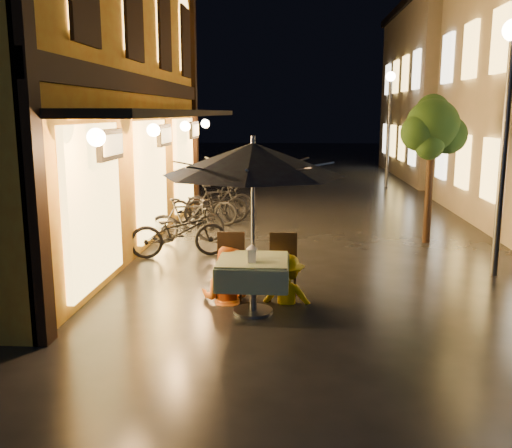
# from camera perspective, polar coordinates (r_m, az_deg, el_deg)

# --- Properties ---
(ground) EXTENTS (90.00, 90.00, 0.00)m
(ground) POSITION_cam_1_polar(r_m,az_deg,el_deg) (8.22, 6.87, -8.63)
(ground) COLOR black
(ground) RESTS_ON ground
(west_building) EXTENTS (5.90, 11.40, 7.40)m
(west_building) POSITION_cam_1_polar(r_m,az_deg,el_deg) (12.90, -20.96, 14.61)
(west_building) COLOR #C47020
(west_building) RESTS_ON ground
(east_building_far) EXTENTS (7.30, 10.30, 7.30)m
(east_building_far) POSITION_cam_1_polar(r_m,az_deg,el_deg) (26.94, 21.57, 12.26)
(east_building_far) COLOR tan
(east_building_far) RESTS_ON ground
(street_tree) EXTENTS (1.43, 1.20, 3.15)m
(street_tree) POSITION_cam_1_polar(r_m,az_deg,el_deg) (12.58, 17.28, 9.05)
(street_tree) COLOR black
(street_tree) RESTS_ON ground
(streetlamp_near) EXTENTS (0.36, 0.36, 4.23)m
(streetlamp_near) POSITION_cam_1_polar(r_m,az_deg,el_deg) (10.32, 23.88, 11.03)
(streetlamp_near) COLOR #59595E
(streetlamp_near) RESTS_ON ground
(streetlamp_far) EXTENTS (0.36, 0.36, 4.23)m
(streetlamp_far) POSITION_cam_1_polar(r_m,az_deg,el_deg) (22.00, 13.19, 11.22)
(streetlamp_far) COLOR #59595E
(streetlamp_far) RESTS_ON ground
(cafe_table) EXTENTS (0.99, 0.99, 0.78)m
(cafe_table) POSITION_cam_1_polar(r_m,az_deg,el_deg) (7.93, -0.30, -4.83)
(cafe_table) COLOR #59595E
(cafe_table) RESTS_ON ground
(patio_umbrella) EXTENTS (2.47, 2.47, 2.46)m
(patio_umbrella) POSITION_cam_1_polar(r_m,az_deg,el_deg) (7.65, -0.31, 6.48)
(patio_umbrella) COLOR #59595E
(patio_umbrella) RESTS_ON ground
(cafe_chair_left) EXTENTS (0.42, 0.42, 0.97)m
(cafe_chair_left) POSITION_cam_1_polar(r_m,az_deg,el_deg) (8.69, -2.58, -3.76)
(cafe_chair_left) COLOR black
(cafe_chair_left) RESTS_ON ground
(cafe_chair_right) EXTENTS (0.42, 0.42, 0.97)m
(cafe_chair_right) POSITION_cam_1_polar(r_m,az_deg,el_deg) (8.63, 2.72, -3.85)
(cafe_chair_right) COLOR black
(cafe_chair_right) RESTS_ON ground
(table_lantern) EXTENTS (0.16, 0.16, 0.25)m
(table_lantern) POSITION_cam_1_polar(r_m,az_deg,el_deg) (7.67, -0.40, -2.83)
(table_lantern) COLOR white
(table_lantern) RESTS_ON cafe_table
(person_orange) EXTENTS (0.88, 0.74, 1.61)m
(person_orange) POSITION_cam_1_polar(r_m,az_deg,el_deg) (8.41, -3.06, -2.38)
(person_orange) COLOR orange
(person_orange) RESTS_ON ground
(person_yellow) EXTENTS (0.93, 0.58, 1.39)m
(person_yellow) POSITION_cam_1_polar(r_m,az_deg,el_deg) (8.37, 3.15, -3.23)
(person_yellow) COLOR #EBB500
(person_yellow) RESTS_ON ground
(bicycle_0) EXTENTS (2.00, 1.18, 0.99)m
(bicycle_0) POSITION_cam_1_polar(r_m,az_deg,el_deg) (11.11, -7.74, -0.78)
(bicycle_0) COLOR black
(bicycle_0) RESTS_ON ground
(bicycle_1) EXTENTS (1.69, 0.86, 0.98)m
(bicycle_1) POSITION_cam_1_polar(r_m,az_deg,el_deg) (12.29, -6.94, 0.36)
(bicycle_1) COLOR black
(bicycle_1) RESTS_ON ground
(bicycle_2) EXTENTS (1.85, 0.85, 0.93)m
(bicycle_2) POSITION_cam_1_polar(r_m,az_deg,el_deg) (14.26, -5.35, 1.79)
(bicycle_2) COLOR black
(bicycle_2) RESTS_ON ground
(bicycle_3) EXTENTS (1.72, 1.08, 1.00)m
(bicycle_3) POSITION_cam_1_polar(r_m,az_deg,el_deg) (14.29, -3.99, 1.97)
(bicycle_3) COLOR black
(bicycle_3) RESTS_ON ground
(bicycle_4) EXTENTS (1.93, 1.25, 0.96)m
(bicycle_4) POSITION_cam_1_polar(r_m,az_deg,el_deg) (15.19, -3.69, 2.43)
(bicycle_4) COLOR black
(bicycle_4) RESTS_ON ground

